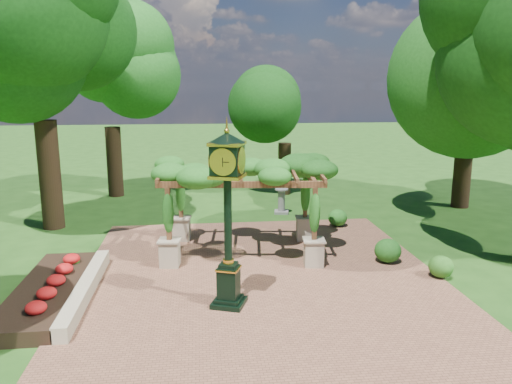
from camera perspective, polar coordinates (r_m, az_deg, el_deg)
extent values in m
plane|color=#1E4714|center=(13.02, 1.29, -11.83)|extent=(120.00, 120.00, 0.00)
cube|color=brown|center=(13.92, 0.72, -10.10)|extent=(10.00, 12.00, 0.04)
cube|color=#C6B793|center=(13.62, -18.91, -10.49)|extent=(0.35, 5.00, 0.40)
cube|color=red|center=(13.85, -22.61, -10.48)|extent=(1.50, 5.00, 0.36)
cube|color=black|center=(12.45, -3.11, -12.51)|extent=(0.96, 0.96, 0.11)
cube|color=black|center=(12.25, -3.14, -10.35)|extent=(0.60, 0.60, 0.84)
cube|color=gold|center=(12.11, -3.16, -8.71)|extent=(0.67, 0.67, 0.04)
cylinder|color=black|center=(11.74, -3.23, -3.13)|extent=(0.24, 0.24, 2.16)
cube|color=black|center=(11.45, -3.31, 3.68)|extent=(0.84, 0.84, 0.66)
cylinder|color=beige|center=(11.13, -3.82, 3.43)|extent=(0.54, 0.22, 0.56)
cone|color=black|center=(11.39, -3.34, 6.25)|extent=(1.08, 1.08, 0.23)
sphere|color=gold|center=(11.38, -3.35, 6.95)|extent=(0.13, 0.13, 0.13)
cube|color=tan|center=(15.05, -9.83, -6.92)|extent=(0.61, 0.61, 0.77)
cube|color=brown|center=(14.71, -9.99, -2.44)|extent=(0.15, 0.15, 1.58)
cube|color=tan|center=(14.97, 6.61, -6.93)|extent=(0.61, 0.61, 0.77)
cube|color=brown|center=(14.62, 6.72, -2.42)|extent=(0.15, 0.15, 1.58)
cube|color=tan|center=(17.46, -8.49, -4.21)|extent=(0.61, 0.61, 0.77)
cube|color=brown|center=(17.17, -8.62, -0.32)|extent=(0.15, 0.15, 1.58)
cube|color=tan|center=(17.39, 5.59, -4.20)|extent=(0.61, 0.61, 0.77)
cube|color=brown|center=(17.09, 5.67, -0.29)|extent=(0.15, 0.15, 1.58)
cube|color=brown|center=(14.32, -1.68, 0.86)|extent=(4.93, 0.64, 0.19)
cube|color=brown|center=(16.83, -1.51, 2.54)|extent=(4.93, 0.64, 0.19)
ellipsoid|color=#215E1A|center=(15.54, -1.59, 2.60)|extent=(5.24, 3.57, 0.85)
cube|color=gray|center=(21.12, 2.92, -2.29)|extent=(0.67, 0.67, 0.11)
cylinder|color=gray|center=(21.01, 2.94, -1.03)|extent=(0.34, 0.34, 0.95)
cylinder|color=gray|center=(20.90, 2.95, 0.30)|extent=(0.64, 0.64, 0.05)
ellipsoid|color=#29601B|center=(14.93, 20.39, -8.00)|extent=(0.77, 0.77, 0.61)
ellipsoid|color=#1D5518|center=(15.66, 14.84, -6.49)|extent=(0.98, 0.98, 0.72)
ellipsoid|color=#25681E|center=(19.22, 9.32, -2.92)|extent=(0.85, 0.85, 0.64)
cylinder|color=#302013|center=(20.04, -22.49, 1.80)|extent=(0.79, 0.79, 4.06)
ellipsoid|color=#124210|center=(19.88, -23.75, 16.81)|extent=(5.43, 5.43, 6.41)
cylinder|color=black|center=(25.10, -15.87, 3.34)|extent=(0.73, 0.73, 3.36)
ellipsoid|color=#1C5919|center=(24.86, -16.45, 13.25)|extent=(4.23, 4.23, 5.30)
cylinder|color=#312313|center=(24.69, 3.27, 2.68)|extent=(0.63, 0.63, 2.54)
ellipsoid|color=#0E360D|center=(24.37, 3.37, 10.29)|extent=(3.43, 3.43, 4.01)
cylinder|color=black|center=(23.64, 22.58, 2.96)|extent=(0.75, 0.75, 3.84)
ellipsoid|color=#1D5418|center=(23.46, 23.58, 14.98)|extent=(5.65, 5.65, 6.06)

